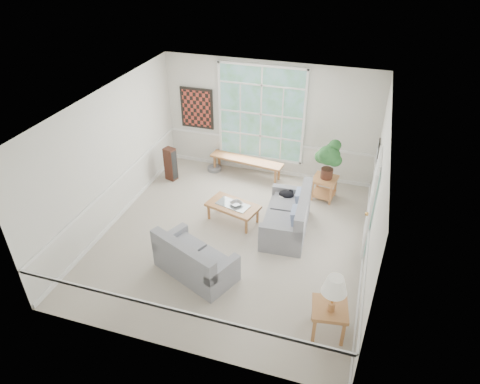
# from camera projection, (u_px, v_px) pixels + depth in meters

# --- Properties ---
(floor) EXTENTS (5.50, 6.00, 0.01)m
(floor) POSITION_uv_depth(u_px,v_px,m) (233.00, 237.00, 9.27)
(floor) COLOR #A79D8D
(floor) RESTS_ON ground
(ceiling) EXTENTS (5.50, 6.00, 0.02)m
(ceiling) POSITION_uv_depth(u_px,v_px,m) (231.00, 105.00, 7.65)
(ceiling) COLOR white
(ceiling) RESTS_ON ground
(wall_back) EXTENTS (5.50, 0.02, 3.00)m
(wall_back) POSITION_uv_depth(u_px,v_px,m) (269.00, 120.00, 10.87)
(wall_back) COLOR silver
(wall_back) RESTS_ON ground
(wall_front) EXTENTS (5.50, 0.02, 3.00)m
(wall_front) POSITION_uv_depth(u_px,v_px,m) (166.00, 280.00, 6.04)
(wall_front) COLOR silver
(wall_front) RESTS_ON ground
(wall_left) EXTENTS (0.02, 6.00, 3.00)m
(wall_left) POSITION_uv_depth(u_px,v_px,m) (110.00, 158.00, 9.14)
(wall_left) COLOR silver
(wall_left) RESTS_ON ground
(wall_right) EXTENTS (0.02, 6.00, 3.00)m
(wall_right) POSITION_uv_depth(u_px,v_px,m) (376.00, 200.00, 7.77)
(wall_right) COLOR silver
(wall_right) RESTS_ON ground
(window_back) EXTENTS (2.30, 0.08, 2.40)m
(window_back) POSITION_uv_depth(u_px,v_px,m) (261.00, 114.00, 10.81)
(window_back) COLOR white
(window_back) RESTS_ON wall_back
(entry_door) EXTENTS (0.08, 0.90, 2.10)m
(entry_door) POSITION_uv_depth(u_px,v_px,m) (371.00, 203.00, 8.50)
(entry_door) COLOR white
(entry_door) RESTS_ON floor
(door_sidelight) EXTENTS (0.08, 0.26, 1.90)m
(door_sidelight) POSITION_uv_depth(u_px,v_px,m) (370.00, 216.00, 7.94)
(door_sidelight) COLOR white
(door_sidelight) RESTS_ON wall_right
(wall_art) EXTENTS (0.90, 0.06, 1.10)m
(wall_art) POSITION_uv_depth(u_px,v_px,m) (197.00, 108.00, 11.26)
(wall_art) COLOR #5B221A
(wall_art) RESTS_ON wall_back
(wall_frame_near) EXTENTS (0.04, 0.26, 0.32)m
(wall_frame_near) POSITION_uv_depth(u_px,v_px,m) (378.00, 155.00, 9.16)
(wall_frame_near) COLOR black
(wall_frame_near) RESTS_ON wall_right
(wall_frame_far) EXTENTS (0.04, 0.26, 0.32)m
(wall_frame_far) POSITION_uv_depth(u_px,v_px,m) (378.00, 147.00, 9.48)
(wall_frame_far) COLOR black
(wall_frame_far) RESTS_ON wall_right
(loveseat_right) EXTENTS (0.99, 1.77, 0.93)m
(loveseat_right) POSITION_uv_depth(u_px,v_px,m) (287.00, 213.00, 9.21)
(loveseat_right) COLOR gray
(loveseat_right) RESTS_ON floor
(loveseat_front) EXTENTS (1.77, 1.39, 0.85)m
(loveseat_front) POSITION_uv_depth(u_px,v_px,m) (195.00, 255.00, 8.11)
(loveseat_front) COLOR gray
(loveseat_front) RESTS_ON floor
(coffee_table) EXTENTS (1.28, 0.91, 0.43)m
(coffee_table) POSITION_uv_depth(u_px,v_px,m) (233.00, 213.00, 9.66)
(coffee_table) COLOR #AB6E3D
(coffee_table) RESTS_ON floor
(pewter_bowl) EXTENTS (0.45, 0.45, 0.08)m
(pewter_bowl) POSITION_uv_depth(u_px,v_px,m) (236.00, 204.00, 9.51)
(pewter_bowl) COLOR gray
(pewter_bowl) RESTS_ON coffee_table
(window_bench) EXTENTS (2.01, 0.64, 0.46)m
(window_bench) POSITION_uv_depth(u_px,v_px,m) (246.00, 167.00, 11.39)
(window_bench) COLOR #AB6E3D
(window_bench) RESTS_ON floor
(end_table) EXTENTS (0.64, 0.64, 0.56)m
(end_table) POSITION_uv_depth(u_px,v_px,m) (324.00, 188.00, 10.42)
(end_table) COLOR #AB6E3D
(end_table) RESTS_ON floor
(houseplant) EXTENTS (0.70, 0.70, 0.99)m
(houseplant) POSITION_uv_depth(u_px,v_px,m) (328.00, 160.00, 10.01)
(houseplant) COLOR #245626
(houseplant) RESTS_ON end_table
(side_table) EXTENTS (0.65, 0.65, 0.58)m
(side_table) POSITION_uv_depth(u_px,v_px,m) (328.00, 320.00, 6.98)
(side_table) COLOR #AB6E3D
(side_table) RESTS_ON floor
(table_lamp) EXTENTS (0.45, 0.45, 0.69)m
(table_lamp) POSITION_uv_depth(u_px,v_px,m) (333.00, 294.00, 6.59)
(table_lamp) COLOR silver
(table_lamp) RESTS_ON side_table
(pet_bed) EXTENTS (0.42, 0.42, 0.11)m
(pet_bed) POSITION_uv_depth(u_px,v_px,m) (214.00, 168.00, 11.69)
(pet_bed) COLOR slate
(pet_bed) RESTS_ON floor
(floor_speaker) EXTENTS (0.33, 0.29, 0.89)m
(floor_speaker) POSITION_uv_depth(u_px,v_px,m) (171.00, 164.00, 11.09)
(floor_speaker) COLOR #3C1E14
(floor_speaker) RESTS_ON floor
(cat) EXTENTS (0.40, 0.32, 0.17)m
(cat) POSITION_uv_depth(u_px,v_px,m) (286.00, 194.00, 9.67)
(cat) COLOR black
(cat) RESTS_ON loveseat_right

